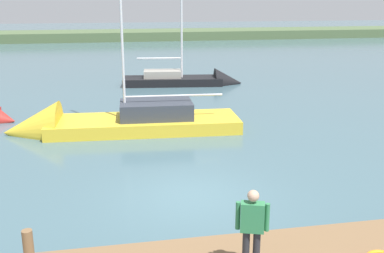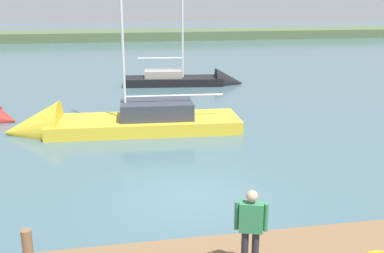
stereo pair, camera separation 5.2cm
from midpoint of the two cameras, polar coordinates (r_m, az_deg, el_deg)
ground_plane at (r=13.47m, az=-0.06°, el=-8.75°), size 200.00×200.00×0.00m
far_shoreline at (r=65.78m, az=-8.68°, el=10.77°), size 180.00×8.00×2.40m
mooring_post_near at (r=9.82m, az=-19.85°, el=-13.98°), size 0.21×0.21×0.71m
sailboat_far_right at (r=20.07m, az=-11.26°, el=-0.07°), size 10.21×3.16×10.97m
sailboat_inner_slip at (r=30.63m, az=0.11°, el=5.57°), size 8.15×2.95×8.05m
person_on_dock at (r=8.83m, az=7.59°, el=-12.18°), size 0.61×0.35×1.66m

